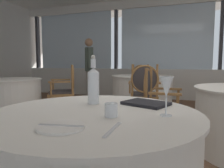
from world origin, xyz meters
TOP-DOWN VIEW (x-y plane):
  - ground_plane at (0.00, 0.00)m, footprint 12.49×12.49m
  - window_wall_far at (-0.00, 3.61)m, footprint 9.17×0.14m
  - side_plate at (0.09, -1.81)m, footprint 0.21×0.21m
  - butter_knife at (0.09, -1.81)m, footprint 0.20×0.05m
  - dinner_fork at (0.31, -1.76)m, footprint 0.02×0.20m
  - water_bottle at (-0.00, -1.27)m, footprint 0.08×0.08m
  - wine_glass at (0.50, -1.44)m, footprint 0.07×0.07m
  - water_tumbler at (0.23, -1.56)m, footprint 0.07×0.07m
  - menu_book at (0.35, -1.18)m, footprint 0.33×0.29m
  - background_table_0 at (-0.32, 2.06)m, footprint 1.34×1.34m
  - dining_chair_0_0 at (-0.57, 3.13)m, footprint 0.61×0.55m
  - dining_chair_0_1 at (-0.07, 0.98)m, footprint 0.61×0.55m
  - background_table_2 at (-2.29, 0.32)m, footprint 1.03×1.03m
  - dining_chair_2_1 at (-1.48, 0.80)m, footprint 0.63×0.65m
  - dining_chair_3_1 at (0.26, 0.11)m, footprint 0.48×0.54m
  - diner_person_0 at (-1.83, 2.53)m, footprint 0.35×0.48m

SIDE VIEW (x-z plane):
  - ground_plane at x=0.00m, z-range 0.00..0.00m
  - background_table_0 at x=-0.32m, z-range 0.00..0.75m
  - background_table_2 at x=-2.29m, z-range 0.00..0.75m
  - dining_chair_3_1 at x=0.26m, z-range 0.08..1.04m
  - dining_chair_0_0 at x=-0.57m, z-range 0.08..1.06m
  - dining_chair_0_1 at x=-0.07m, z-range 0.08..1.08m
  - dining_chair_2_1 at x=-1.48m, z-range 0.09..1.08m
  - dinner_fork at x=0.31m, z-range 0.75..0.75m
  - side_plate at x=0.09m, z-range 0.75..0.76m
  - menu_book at x=0.35m, z-range 0.75..0.77m
  - butter_knife at x=0.09m, z-range 0.75..0.76m
  - water_tumbler at x=0.23m, z-range 0.75..0.82m
  - water_bottle at x=0.00m, z-range 0.71..1.04m
  - wine_glass at x=0.50m, z-range 0.79..1.00m
  - diner_person_0 at x=-1.83m, z-range 0.12..1.78m
  - window_wall_far at x=0.00m, z-range -0.29..2.56m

